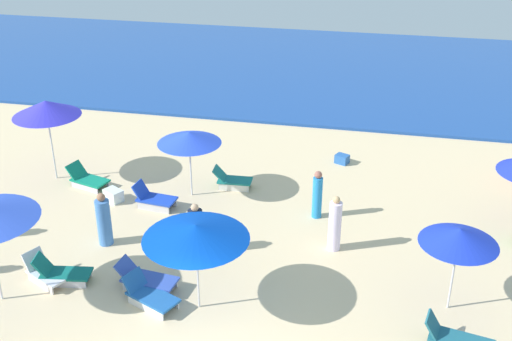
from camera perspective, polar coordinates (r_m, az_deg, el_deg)
The scene contains 20 objects.
ocean at distance 32.94m, azimuth 6.00°, elevation 9.10°, with size 60.00×15.64×0.12m, color #1D4899.
umbrella_1 at distance 19.58m, azimuth -6.05°, elevation 2.97°, with size 2.00×2.00×2.19m.
lounge_chair_1_0 at distance 19.79m, azimuth -9.21°, elevation -2.52°, with size 1.34×0.76×0.76m.
lounge_chair_1_1 at distance 20.69m, azimuth -2.20°, elevation -0.86°, with size 1.28×0.64×0.69m.
umbrella_4 at distance 21.49m, azimuth -18.42°, elevation 5.35°, with size 2.19×2.19×2.77m.
lounge_chair_4_0 at distance 21.53m, azimuth -14.99°, elevation -0.74°, with size 1.48×1.00×0.70m.
umbrella_5 at distance 15.14m, azimuth 17.88°, elevation -5.68°, with size 1.82×1.82×2.21m.
lounge_chair_5_0 at distance 15.01m, azimuth 17.64°, elevation -14.31°, with size 1.59×0.86×0.69m.
umbrella_6 at distance 14.46m, azimuth -5.46°, elevation -5.55°, with size 2.48×2.48×2.30m.
lounge_chair_6_0 at distance 15.73m, azimuth -9.57°, elevation -11.05°, with size 1.52×1.13×0.70m.
lounge_chair_6_1 at distance 16.27m, azimuth -9.91°, elevation -9.62°, with size 1.58×0.78×0.70m.
lounge_chair_7_0 at distance 17.00m, azimuth -17.14°, elevation -8.83°, with size 1.46×0.78×0.74m.
lounge_chair_7_1 at distance 17.15m, azimuth -18.47°, elevation -8.73°, with size 1.37×1.06×0.71m.
beachgoer_2 at distance 17.39m, azimuth 7.13°, elevation -4.90°, with size 0.45×0.45×1.65m.
beachgoer_4 at distance 18.88m, azimuth 5.55°, elevation -2.25°, with size 0.31×0.31×1.53m.
beachgoer_5 at distance 18.01m, azimuth -13.56°, elevation -4.45°, with size 0.56×0.56×1.59m.
beachgoer_6 at distance 17.23m, azimuth -5.45°, elevation -5.42°, with size 0.56×0.56×1.51m.
beach_ball_0 at distance 23.32m, azimuth -6.06°, elevation 2.05°, with size 0.39×0.39×0.39m, color #3D98CE.
cooler_box_1 at distance 20.42m, azimuth -12.73°, elevation -2.20°, with size 0.58×0.40×0.38m, color white.
cooler_box_2 at distance 22.61m, azimuth 7.77°, elevation 1.04°, with size 0.45×0.35×0.32m, color #285DAC.
Camera 1 is at (3.16, -9.16, 9.70)m, focal length 44.33 mm.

